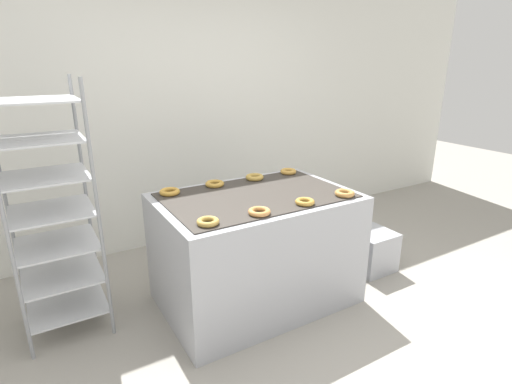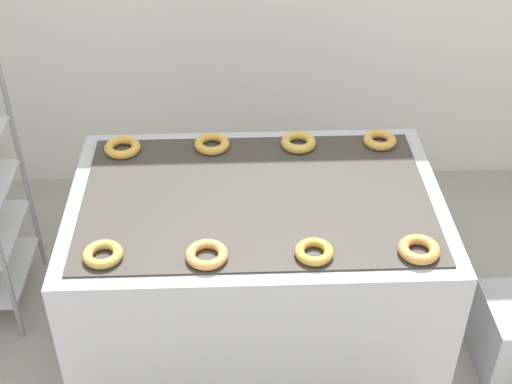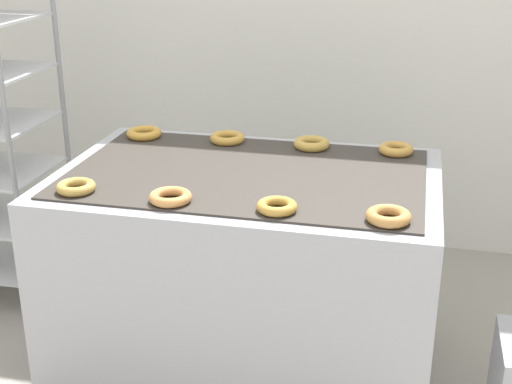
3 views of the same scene
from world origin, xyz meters
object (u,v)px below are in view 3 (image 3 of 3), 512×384
at_px(donut_far_midleft, 227,138).
at_px(fryer_machine, 247,276).
at_px(donut_near_midright, 277,206).
at_px(donut_far_left, 144,133).
at_px(donut_near_midleft, 170,197).
at_px(donut_far_midright, 312,144).
at_px(donut_far_right, 396,149).
at_px(donut_near_right, 388,216).
at_px(donut_near_left, 76,187).

bearing_deg(donut_far_midleft, fryer_machine, -63.80).
relative_size(donut_near_midright, donut_far_left, 0.90).
bearing_deg(donut_near_midleft, donut_far_midright, 61.78).
distance_m(donut_far_left, donut_far_right, 1.07).
bearing_deg(donut_near_midright, donut_near_right, -0.61).
height_order(fryer_machine, donut_near_midright, donut_near_midright).
bearing_deg(donut_far_midright, donut_far_midleft, 179.55).
xyz_separation_m(donut_near_midright, donut_far_left, (-0.72, 0.67, 0.00)).
relative_size(fryer_machine, donut_near_midright, 10.67).
bearing_deg(donut_near_left, fryer_machine, 31.94).
xyz_separation_m(fryer_machine, donut_near_left, (-0.53, -0.33, 0.45)).
xyz_separation_m(donut_far_left, donut_far_midleft, (0.37, 0.01, -0.00)).
xyz_separation_m(donut_near_midright, donut_far_midright, (0.01, 0.68, 0.00)).
height_order(donut_near_left, donut_far_midleft, donut_far_midleft).
bearing_deg(donut_far_left, donut_near_midleft, -62.02).
bearing_deg(donut_near_right, donut_far_midright, 116.96).
bearing_deg(donut_far_right, donut_far_midright, -179.10).
relative_size(fryer_machine, donut_near_midleft, 9.85).
bearing_deg(donut_far_midleft, donut_near_left, -118.00).
bearing_deg(fryer_machine, donut_near_right, -32.72).
height_order(donut_near_midright, donut_far_right, donut_far_right).
distance_m(donut_far_midleft, donut_far_right, 0.70).
bearing_deg(donut_far_right, donut_near_midleft, -135.73).
bearing_deg(donut_far_midright, donut_near_midright, -90.47).
bearing_deg(donut_near_midright, donut_far_right, 63.34).
bearing_deg(donut_near_left, donut_near_midright, -1.07).
distance_m(donut_far_left, donut_far_midright, 0.73).
xyz_separation_m(donut_near_right, donut_far_right, (-0.01, 0.69, -0.00)).
relative_size(donut_near_right, donut_far_midright, 0.97).
bearing_deg(donut_near_midleft, donut_near_midright, 0.12).
distance_m(donut_near_midright, donut_far_right, 0.77).
xyz_separation_m(donut_near_midleft, donut_far_midleft, (0.01, 0.69, 0.00)).
height_order(fryer_machine, donut_far_midright, donut_far_midright).
height_order(fryer_machine, donut_near_midleft, donut_near_midleft).
xyz_separation_m(donut_near_left, donut_near_right, (1.07, -0.02, 0.00)).
distance_m(donut_near_left, donut_near_right, 1.07).
xyz_separation_m(donut_far_left, donut_far_right, (1.07, 0.02, 0.00)).
height_order(donut_near_right, donut_far_right, same).
bearing_deg(fryer_machine, donut_near_midright, -61.85).
height_order(donut_near_left, donut_far_left, donut_far_left).
relative_size(donut_near_left, donut_far_right, 0.99).
distance_m(fryer_machine, donut_far_right, 0.78).
relative_size(donut_near_left, donut_near_right, 0.96).
height_order(donut_far_left, donut_far_midleft, same).
xyz_separation_m(donut_near_midleft, donut_near_midright, (0.36, 0.00, -0.00)).
distance_m(donut_near_midleft, donut_near_midright, 0.36).
bearing_deg(donut_near_right, donut_near_midleft, 179.76).
distance_m(donut_near_right, donut_far_midright, 0.77).
bearing_deg(donut_near_right, donut_far_left, 147.81).
distance_m(fryer_machine, donut_near_midleft, 0.60).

